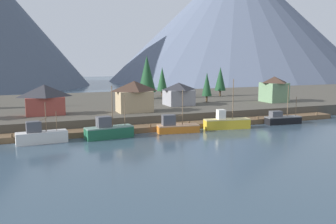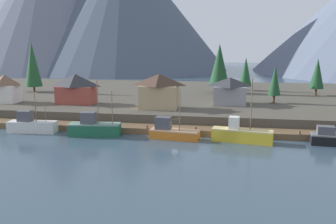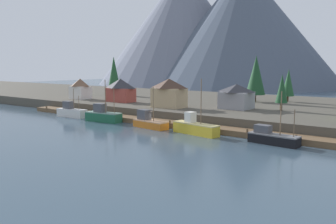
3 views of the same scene
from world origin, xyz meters
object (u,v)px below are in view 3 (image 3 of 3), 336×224
(house_grey, at_px, (236,96))
(conifer_back_left, at_px, (114,73))
(conifer_near_left, at_px, (288,83))
(conifer_mid_right, at_px, (282,89))
(house_red, at_px, (120,90))
(conifer_mid_left, at_px, (256,75))
(fishing_boat_green, at_px, (103,116))
(fishing_boat_orange, at_px, (149,122))
(house_white, at_px, (80,89))
(house_tan, at_px, (169,93))
(fishing_boat_white, at_px, (71,112))
(fishing_boat_yellow, at_px, (195,127))
(fishing_boat_black, at_px, (272,138))

(house_grey, xyz_separation_m, conifer_back_left, (-49.21, 10.79, 4.17))
(conifer_near_left, relative_size, conifer_mid_right, 1.12)
(house_red, relative_size, conifer_mid_left, 0.64)
(fishing_boat_green, bearing_deg, fishing_boat_orange, -6.08)
(house_white, distance_m, conifer_near_left, 57.64)
(house_grey, height_order, conifer_back_left, conifer_back_left)
(house_tan, bearing_deg, conifer_mid_left, 65.50)
(house_grey, xyz_separation_m, conifer_near_left, (4.12, 22.06, 2.29))
(fishing_boat_white, height_order, conifer_mid_left, conifer_mid_left)
(fishing_boat_white, height_order, conifer_mid_right, conifer_mid_right)
(fishing_boat_white, relative_size, fishing_boat_yellow, 0.83)
(fishing_boat_orange, bearing_deg, house_white, 167.03)
(fishing_boat_orange, distance_m, fishing_boat_black, 24.53)
(fishing_boat_white, relative_size, house_white, 1.41)
(house_grey, bearing_deg, conifer_back_left, 167.63)
(house_tan, bearing_deg, conifer_back_left, 153.44)
(fishing_boat_yellow, bearing_deg, conifer_near_left, 95.99)
(fishing_boat_black, bearing_deg, fishing_boat_white, -175.13)
(fishing_boat_yellow, height_order, house_tan, fishing_boat_yellow)
(fishing_boat_green, distance_m, conifer_near_left, 49.50)
(fishing_boat_black, xyz_separation_m, house_tan, (-28.88, 12.16, 4.85))
(fishing_boat_green, height_order, fishing_boat_yellow, fishing_boat_yellow)
(fishing_boat_yellow, height_order, conifer_near_left, conifer_near_left)
(fishing_boat_white, distance_m, conifer_mid_left, 47.63)
(fishing_boat_yellow, height_order, conifer_back_left, conifer_back_left)
(house_tan, height_order, house_white, house_tan)
(fishing_boat_white, relative_size, conifer_mid_left, 0.67)
(fishing_boat_green, bearing_deg, conifer_mid_right, 29.20)
(fishing_boat_green, relative_size, house_red, 1.16)
(house_white, bearing_deg, conifer_mid_right, 8.29)
(fishing_boat_yellow, relative_size, house_grey, 1.47)
(fishing_boat_white, distance_m, fishing_boat_yellow, 34.70)
(fishing_boat_white, xyz_separation_m, house_white, (-13.57, 13.93, 4.24))
(fishing_boat_yellow, height_order, house_white, fishing_boat_yellow)
(house_tan, distance_m, conifer_mid_right, 24.58)
(fishing_boat_white, xyz_separation_m, conifer_mid_left, (30.38, 35.73, 8.31))
(house_tan, xyz_separation_m, conifer_mid_right, (22.46, 9.90, 1.30))
(fishing_boat_green, relative_size, conifer_mid_left, 0.75)
(fishing_boat_orange, height_order, house_white, house_white)
(conifer_near_left, bearing_deg, fishing_boat_yellow, -93.28)
(fishing_boat_green, distance_m, conifer_mid_right, 38.64)
(fishing_boat_green, relative_size, fishing_boat_yellow, 0.93)
(fishing_boat_green, distance_m, house_red, 18.24)
(conifer_mid_left, bearing_deg, conifer_mid_right, -49.46)
(fishing_boat_green, height_order, fishing_boat_orange, fishing_boat_green)
(fishing_boat_green, bearing_deg, fishing_boat_white, 171.52)
(fishing_boat_yellow, xyz_separation_m, conifer_mid_left, (-4.32, 36.11, 8.34))
(house_red, bearing_deg, fishing_boat_orange, -33.80)
(fishing_boat_black, relative_size, house_tan, 1.10)
(house_grey, bearing_deg, fishing_boat_yellow, -84.96)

